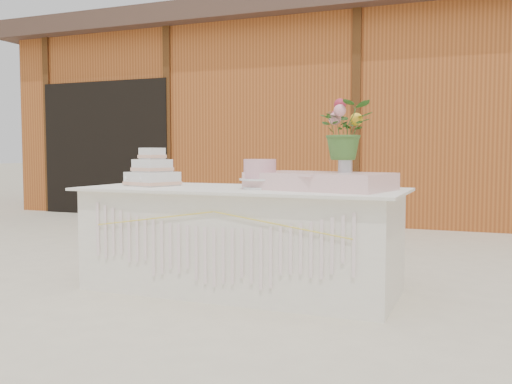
% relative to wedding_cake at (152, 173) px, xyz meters
% --- Properties ---
extents(ground, '(80.00, 80.00, 0.00)m').
position_rel_wedding_cake_xyz_m(ground, '(0.75, 0.02, -0.87)').
color(ground, beige).
rests_on(ground, ground).
extents(barn, '(12.60, 4.60, 3.30)m').
position_rel_wedding_cake_xyz_m(barn, '(0.74, 6.01, 0.80)').
color(barn, '#A35522').
rests_on(barn, ground).
extents(cake_table, '(2.40, 1.00, 0.77)m').
position_rel_wedding_cake_xyz_m(cake_table, '(0.75, 0.01, -0.48)').
color(cake_table, white).
rests_on(cake_table, ground).
extents(wedding_cake, '(0.42, 0.42, 0.30)m').
position_rel_wedding_cake_xyz_m(wedding_cake, '(0.00, 0.00, 0.00)').
color(wedding_cake, silver).
rests_on(wedding_cake, cake_table).
extents(pink_cake_stand, '(0.30, 0.30, 0.21)m').
position_rel_wedding_cake_xyz_m(pink_cake_stand, '(0.93, -0.05, 0.02)').
color(pink_cake_stand, silver).
rests_on(pink_cake_stand, cake_table).
extents(satin_runner, '(1.06, 0.75, 0.12)m').
position_rel_wedding_cake_xyz_m(satin_runner, '(1.35, 0.05, -0.04)').
color(satin_runner, beige).
rests_on(satin_runner, cake_table).
extents(flower_vase, '(0.10, 0.10, 0.14)m').
position_rel_wedding_cake_xyz_m(flower_vase, '(1.52, 0.11, 0.09)').
color(flower_vase, silver).
rests_on(flower_vase, satin_runner).
extents(bouquet, '(0.46, 0.43, 0.41)m').
position_rel_wedding_cake_xyz_m(bouquet, '(1.52, 0.11, 0.36)').
color(bouquet, '#3B6829').
rests_on(bouquet, flower_vase).
extents(loose_flowers, '(0.21, 0.36, 0.02)m').
position_rel_wedding_cake_xyz_m(loose_flowers, '(-0.21, 0.07, -0.09)').
color(loose_flowers, '#CB7C92').
rests_on(loose_flowers, cake_table).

